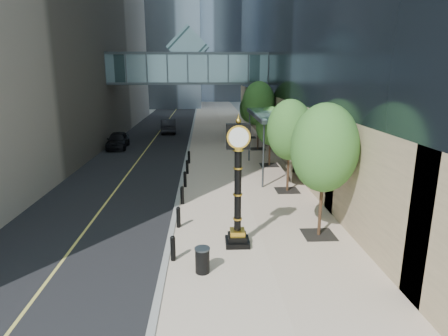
{
  "coord_description": "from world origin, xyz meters",
  "views": [
    {
      "loc": [
        -1.44,
        -12.2,
        7.08
      ],
      "look_at": [
        -0.43,
        6.85,
        2.22
      ],
      "focal_mm": 30.0,
      "sensor_mm": 36.0,
      "label": 1
    }
  ],
  "objects_px": {
    "pedestrian": "(289,170)",
    "car_near": "(118,140)",
    "street_clock": "(238,192)",
    "trash_bin": "(202,261)",
    "car_far": "(168,126)"
  },
  "relations": [
    {
      "from": "pedestrian",
      "to": "car_far",
      "type": "relative_size",
      "value": 0.33
    },
    {
      "from": "trash_bin",
      "to": "car_near",
      "type": "height_order",
      "value": "car_near"
    },
    {
      "from": "street_clock",
      "to": "trash_bin",
      "type": "bearing_deg",
      "value": -122.95
    },
    {
      "from": "street_clock",
      "to": "pedestrian",
      "type": "relative_size",
      "value": 3.22
    },
    {
      "from": "street_clock",
      "to": "trash_bin",
      "type": "xyz_separation_m",
      "value": [
        -1.46,
        -2.19,
        -1.86
      ]
    },
    {
      "from": "street_clock",
      "to": "car_far",
      "type": "distance_m",
      "value": 31.85
    },
    {
      "from": "street_clock",
      "to": "pedestrian",
      "type": "distance_m",
      "value": 10.12
    },
    {
      "from": "street_clock",
      "to": "car_near",
      "type": "bearing_deg",
      "value": 114.79
    },
    {
      "from": "trash_bin",
      "to": "pedestrian",
      "type": "relative_size",
      "value": 0.54
    },
    {
      "from": "street_clock",
      "to": "car_near",
      "type": "relative_size",
      "value": 1.17
    },
    {
      "from": "car_near",
      "to": "street_clock",
      "type": "bearing_deg",
      "value": -69.57
    },
    {
      "from": "street_clock",
      "to": "car_far",
      "type": "relative_size",
      "value": 1.06
    },
    {
      "from": "pedestrian",
      "to": "car_near",
      "type": "distance_m",
      "value": 18.76
    },
    {
      "from": "pedestrian",
      "to": "car_near",
      "type": "height_order",
      "value": "pedestrian"
    },
    {
      "from": "trash_bin",
      "to": "car_near",
      "type": "relative_size",
      "value": 0.2
    }
  ]
}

